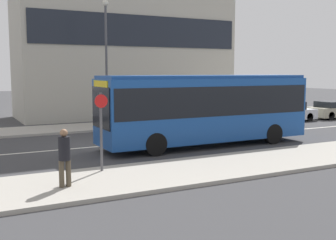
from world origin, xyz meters
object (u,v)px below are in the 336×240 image
at_px(parked_car_1, 333,110).
at_px(pedestrian_near_stop, 64,154).
at_px(bus_stop_sign, 101,126).
at_px(street_lamp, 106,51).
at_px(city_bus, 206,105).
at_px(parked_car_0, 288,112).

distance_m(parked_car_1, pedestrian_near_stop, 24.46).
xyz_separation_m(bus_stop_sign, street_lamp, (3.95, 10.74, 2.98)).
distance_m(parked_car_1, bus_stop_sign, 22.48).
bearing_deg(bus_stop_sign, parked_car_1, 22.48).
bearing_deg(city_bus, street_lamp, 107.42).
bearing_deg(parked_car_0, parked_car_1, -0.27).
xyz_separation_m(city_bus, parked_car_1, (14.68, 5.48, -1.28)).
relative_size(parked_car_1, bus_stop_sign, 1.50).
bearing_deg(city_bus, bus_stop_sign, -150.97).
height_order(city_bus, street_lamp, street_lamp).
xyz_separation_m(parked_car_1, street_lamp, (-16.80, 2.16, 4.03)).
relative_size(city_bus, parked_car_1, 2.58).
relative_size(parked_car_0, pedestrian_near_stop, 2.31).
distance_m(pedestrian_near_stop, street_lamp, 13.81).
relative_size(city_bus, bus_stop_sign, 3.86).
xyz_separation_m(parked_car_0, pedestrian_near_stop, (-17.88, -10.01, 0.45)).
height_order(parked_car_1, pedestrian_near_stop, pedestrian_near_stop).
xyz_separation_m(city_bus, bus_stop_sign, (-6.07, -3.10, -0.22)).
distance_m(pedestrian_near_stop, bus_stop_sign, 2.19).
xyz_separation_m(city_bus, street_lamp, (-2.12, 7.64, 2.76)).
xyz_separation_m(parked_car_0, bus_stop_sign, (-16.30, -8.60, 1.02)).
xyz_separation_m(pedestrian_near_stop, street_lamp, (5.53, 12.15, 3.55)).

